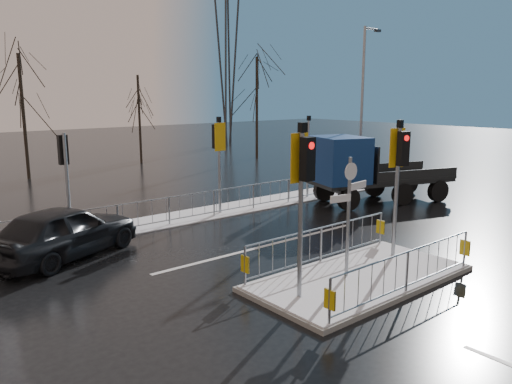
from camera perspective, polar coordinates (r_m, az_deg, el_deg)
ground at (r=13.42m, az=11.75°, el=-9.83°), size 120.00×120.00×0.00m
snow_verge at (r=19.66m, az=-8.19°, el=-2.86°), size 30.00×2.00×0.04m
lane_markings at (r=13.23m, az=12.89°, el=-10.18°), size 8.00×11.38×0.01m
traffic_island at (r=13.29m, az=11.75°, el=-8.26°), size 6.00×3.04×4.15m
far_kerb_fixtures at (r=19.17m, az=-6.73°, el=-0.12°), size 18.00×0.65×3.83m
car_far_lane at (r=15.68m, az=-21.07°, el=-4.21°), size 5.05×3.55×1.60m
flatbed_truck at (r=22.10m, az=11.44°, el=2.71°), size 6.81×4.17×2.97m
tree_far_a at (r=30.74m, az=-25.23°, el=10.29°), size 3.75×3.75×7.08m
tree_far_b at (r=35.48m, az=-13.26°, el=9.99°), size 3.25×3.25×6.14m
tree_far_c at (r=37.36m, az=0.09°, el=11.81°), size 4.00×4.00×7.55m
street_lamp_right at (r=26.11m, az=12.13°, el=10.16°), size 1.25×0.18×8.00m
pylon_wires at (r=46.67m, az=-4.51°, el=18.92°), size 70.00×2.38×19.97m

